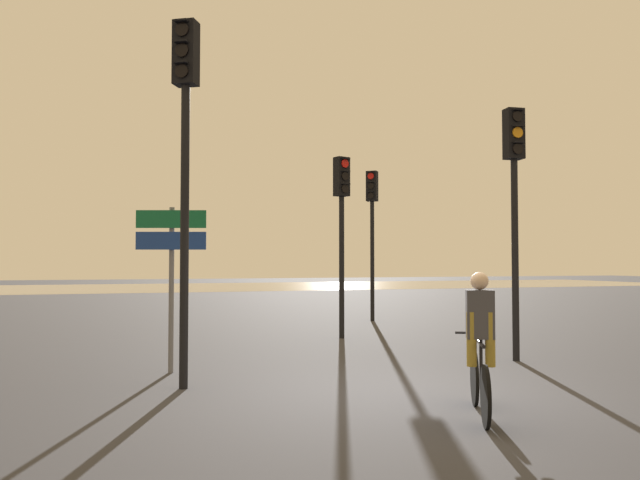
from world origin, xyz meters
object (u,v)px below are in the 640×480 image
Objects in this scene: traffic_light_far_right at (372,217)px; traffic_light_near_right at (514,185)px; traffic_light_near_left at (185,135)px; cyclist at (480,344)px; traffic_light_center at (342,212)px; direction_sign_post at (171,258)px.

traffic_light_near_right is at bearing 125.64° from traffic_light_far_right.
traffic_light_near_left reaches higher than traffic_light_far_right.
traffic_light_near_right is 4.90m from cyclist.
traffic_light_near_right is at bearing -143.54° from traffic_light_near_left.
traffic_light_center is 0.82× the size of traffic_light_near_left.
traffic_light_near_left is 1.14× the size of traffic_light_near_right.
cyclist is (3.05, -3.95, -0.97)m from direction_sign_post.
cyclist is at bearing 145.24° from direction_sign_post.
cyclist is (2.98, -2.66, -2.68)m from traffic_light_near_left.
traffic_light_center is 6.21m from traffic_light_near_left.
cyclist is at bearing 112.63° from traffic_light_far_right.
traffic_light_near_left reaches higher than direction_sign_post.
traffic_light_near_right is (-0.54, -7.72, 0.01)m from traffic_light_far_right.
traffic_light_near_left is at bearing 92.38° from traffic_light_far_right.
direction_sign_post is (-5.88, 0.66, -1.31)m from traffic_light_near_right.
traffic_light_far_right reaches higher than direction_sign_post.
traffic_light_near_left reaches higher than traffic_light_near_right.
traffic_light_far_right is 11.73m from cyclist.
cyclist is at bearing 168.62° from traffic_light_near_left.
direction_sign_post is at bearing -56.63° from traffic_light_near_left.
cyclist is at bearing 55.09° from traffic_light_near_right.
traffic_light_far_right is at bearing -88.18° from traffic_light_near_right.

